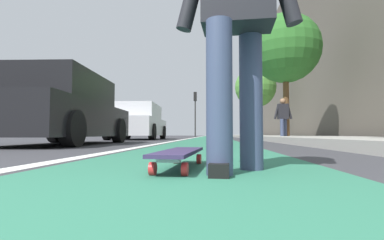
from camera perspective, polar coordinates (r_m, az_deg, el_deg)
ground_plane at (r=10.44m, az=3.40°, el=-4.11°), size 80.00×80.00×0.00m
bike_lane_paint at (r=24.43m, az=3.95°, el=-3.43°), size 56.00×1.80×0.00m
lane_stripe_white at (r=20.47m, az=0.92°, el=-3.53°), size 52.00×0.16×0.01m
sidewalk_curb at (r=18.71m, az=14.22°, el=-3.28°), size 52.00×3.20×0.15m
building_facade at (r=23.72m, az=18.82°, el=9.39°), size 40.00×1.20×10.43m
skateboard at (r=1.75m, az=-2.53°, el=-6.85°), size 0.85×0.26×0.11m
skater_person at (r=1.75m, az=9.05°, el=21.53°), size 0.45×0.72×1.64m
parked_car_near at (r=6.53m, az=-24.95°, el=1.61°), size 4.24×2.00×1.47m
parked_car_mid at (r=12.08m, az=-10.90°, el=-0.57°), size 4.66×2.06×1.47m
traffic_light at (r=25.37m, az=0.65°, el=2.93°), size 0.33×0.28×4.05m
street_tree_mid at (r=11.79m, az=18.44°, el=13.62°), size 2.68×2.68×4.90m
street_tree_far at (r=19.15m, az=12.79°, el=6.49°), size 2.69×2.69×4.69m
pedestrian_distant at (r=10.98m, az=18.06°, el=0.75°), size 0.44×0.68×1.56m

